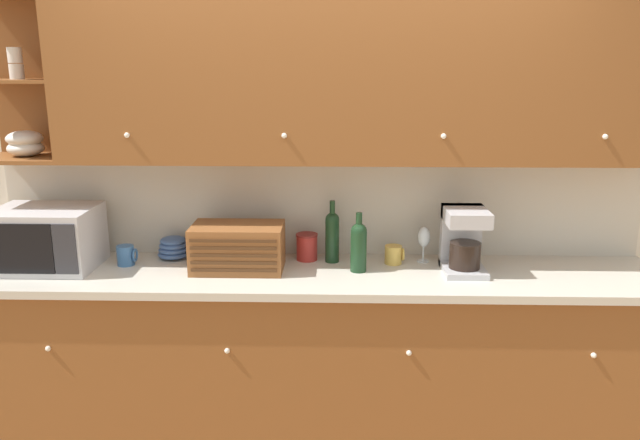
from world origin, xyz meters
The scene contains 15 objects.
ground_plane centered at (0.00, 0.00, 0.00)m, with size 24.00×24.00×0.00m, color #9E754C.
wall_back centered at (0.00, 0.03, 1.30)m, with size 5.83×0.06×2.60m.
counter_unit centered at (0.00, -0.30, 0.48)m, with size 3.45×0.63×0.96m.
backsplash_panel centered at (0.00, -0.01, 1.23)m, with size 3.43×0.01×0.54m.
upper_cabinets centered at (0.17, -0.17, 1.91)m, with size 3.43×0.36×0.82m.
microwave centered at (-1.39, -0.28, 1.11)m, with size 0.50×0.39×0.31m.
mug centered at (-1.01, -0.23, 1.01)m, with size 0.10×0.09×0.10m.
bowl_stack_on_counter centered at (-0.79, -0.11, 1.01)m, with size 0.17×0.17×0.12m.
bread_box centered at (-0.41, -0.29, 1.08)m, with size 0.46×0.28×0.23m.
storage_canister centered at (-0.07, -0.12, 1.03)m, with size 0.12×0.12×0.14m.
second_wine_bottle centered at (0.06, -0.15, 1.11)m, with size 0.07×0.07×0.33m.
wine_bottle centered at (0.20, -0.30, 1.10)m, with size 0.08×0.08×0.30m.
mug_blue_second centered at (0.39, -0.17, 1.01)m, with size 0.10×0.09×0.10m.
wine_glass centered at (0.54, -0.14, 1.09)m, with size 0.07×0.07×0.19m.
coffee_maker centered at (0.72, -0.27, 1.13)m, with size 0.21×0.27×0.33m.
Camera 1 is at (0.08, -3.30, 1.99)m, focal length 35.00 mm.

